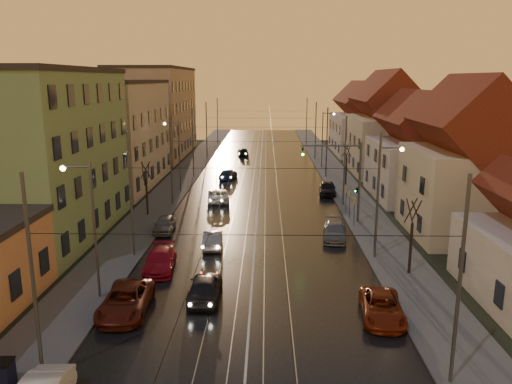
# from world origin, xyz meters

# --- Properties ---
(ground) EXTENTS (160.00, 160.00, 0.00)m
(ground) POSITION_xyz_m (0.00, 0.00, 0.00)
(ground) COLOR black
(ground) RESTS_ON ground
(road) EXTENTS (16.00, 120.00, 0.04)m
(road) POSITION_xyz_m (0.00, 40.00, 0.02)
(road) COLOR black
(road) RESTS_ON ground
(sidewalk_left) EXTENTS (4.00, 120.00, 0.15)m
(sidewalk_left) POSITION_xyz_m (-10.00, 40.00, 0.07)
(sidewalk_left) COLOR #4C4C4C
(sidewalk_left) RESTS_ON ground
(sidewalk_right) EXTENTS (4.00, 120.00, 0.15)m
(sidewalk_right) POSITION_xyz_m (10.00, 40.00, 0.07)
(sidewalk_right) COLOR #4C4C4C
(sidewalk_right) RESTS_ON ground
(tram_rail_0) EXTENTS (0.06, 120.00, 0.03)m
(tram_rail_0) POSITION_xyz_m (-2.20, 40.00, 0.06)
(tram_rail_0) COLOR gray
(tram_rail_0) RESTS_ON road
(tram_rail_1) EXTENTS (0.06, 120.00, 0.03)m
(tram_rail_1) POSITION_xyz_m (-0.77, 40.00, 0.06)
(tram_rail_1) COLOR gray
(tram_rail_1) RESTS_ON road
(tram_rail_2) EXTENTS (0.06, 120.00, 0.03)m
(tram_rail_2) POSITION_xyz_m (0.77, 40.00, 0.06)
(tram_rail_2) COLOR gray
(tram_rail_2) RESTS_ON road
(tram_rail_3) EXTENTS (0.06, 120.00, 0.03)m
(tram_rail_3) POSITION_xyz_m (2.20, 40.00, 0.06)
(tram_rail_3) COLOR gray
(tram_rail_3) RESTS_ON road
(apartment_left_1) EXTENTS (10.00, 18.00, 13.00)m
(apartment_left_1) POSITION_xyz_m (-17.50, 14.00, 6.50)
(apartment_left_1) COLOR #709760
(apartment_left_1) RESTS_ON ground
(apartment_left_2) EXTENTS (10.00, 20.00, 12.00)m
(apartment_left_2) POSITION_xyz_m (-17.50, 34.00, 6.00)
(apartment_left_2) COLOR #B5A28C
(apartment_left_2) RESTS_ON ground
(apartment_left_3) EXTENTS (10.00, 24.00, 14.00)m
(apartment_left_3) POSITION_xyz_m (-17.50, 58.00, 7.00)
(apartment_left_3) COLOR #9A7F63
(apartment_left_3) RESTS_ON ground
(house_right_1) EXTENTS (8.67, 10.20, 10.80)m
(house_right_1) POSITION_xyz_m (17.00, 15.00, 5.45)
(house_right_1) COLOR beige
(house_right_1) RESTS_ON ground
(house_right_2) EXTENTS (9.18, 12.24, 9.20)m
(house_right_2) POSITION_xyz_m (17.00, 28.00, 4.64)
(house_right_2) COLOR beige
(house_right_2) RESTS_ON ground
(house_right_3) EXTENTS (9.18, 14.28, 11.50)m
(house_right_3) POSITION_xyz_m (17.00, 43.00, 5.80)
(house_right_3) COLOR beige
(house_right_3) RESTS_ON ground
(house_right_4) EXTENTS (9.18, 16.32, 10.00)m
(house_right_4) POSITION_xyz_m (17.00, 61.00, 5.05)
(house_right_4) COLOR beige
(house_right_4) RESTS_ON ground
(catenary_pole_l_0) EXTENTS (0.16, 0.16, 9.00)m
(catenary_pole_l_0) POSITION_xyz_m (-8.60, -6.00, 4.50)
(catenary_pole_l_0) COLOR #595B60
(catenary_pole_l_0) RESTS_ON ground
(catenary_pole_r_0) EXTENTS (0.16, 0.16, 9.00)m
(catenary_pole_r_0) POSITION_xyz_m (8.60, -6.00, 4.50)
(catenary_pole_r_0) COLOR #595B60
(catenary_pole_r_0) RESTS_ON ground
(catenary_pole_l_1) EXTENTS (0.16, 0.16, 9.00)m
(catenary_pole_l_1) POSITION_xyz_m (-8.60, 9.00, 4.50)
(catenary_pole_l_1) COLOR #595B60
(catenary_pole_l_1) RESTS_ON ground
(catenary_pole_r_1) EXTENTS (0.16, 0.16, 9.00)m
(catenary_pole_r_1) POSITION_xyz_m (8.60, 9.00, 4.50)
(catenary_pole_r_1) COLOR #595B60
(catenary_pole_r_1) RESTS_ON ground
(catenary_pole_l_2) EXTENTS (0.16, 0.16, 9.00)m
(catenary_pole_l_2) POSITION_xyz_m (-8.60, 24.00, 4.50)
(catenary_pole_l_2) COLOR #595B60
(catenary_pole_l_2) RESTS_ON ground
(catenary_pole_r_2) EXTENTS (0.16, 0.16, 9.00)m
(catenary_pole_r_2) POSITION_xyz_m (8.60, 24.00, 4.50)
(catenary_pole_r_2) COLOR #595B60
(catenary_pole_r_2) RESTS_ON ground
(catenary_pole_l_3) EXTENTS (0.16, 0.16, 9.00)m
(catenary_pole_l_3) POSITION_xyz_m (-8.60, 39.00, 4.50)
(catenary_pole_l_3) COLOR #595B60
(catenary_pole_l_3) RESTS_ON ground
(catenary_pole_r_3) EXTENTS (0.16, 0.16, 9.00)m
(catenary_pole_r_3) POSITION_xyz_m (8.60, 39.00, 4.50)
(catenary_pole_r_3) COLOR #595B60
(catenary_pole_r_3) RESTS_ON ground
(catenary_pole_l_4) EXTENTS (0.16, 0.16, 9.00)m
(catenary_pole_l_4) POSITION_xyz_m (-8.60, 54.00, 4.50)
(catenary_pole_l_4) COLOR #595B60
(catenary_pole_l_4) RESTS_ON ground
(catenary_pole_r_4) EXTENTS (0.16, 0.16, 9.00)m
(catenary_pole_r_4) POSITION_xyz_m (8.60, 54.00, 4.50)
(catenary_pole_r_4) COLOR #595B60
(catenary_pole_r_4) RESTS_ON ground
(catenary_pole_l_5) EXTENTS (0.16, 0.16, 9.00)m
(catenary_pole_l_5) POSITION_xyz_m (-8.60, 72.00, 4.50)
(catenary_pole_l_5) COLOR #595B60
(catenary_pole_l_5) RESTS_ON ground
(catenary_pole_r_5) EXTENTS (0.16, 0.16, 9.00)m
(catenary_pole_r_5) POSITION_xyz_m (8.60, 72.00, 4.50)
(catenary_pole_r_5) COLOR #595B60
(catenary_pole_r_5) RESTS_ON ground
(street_lamp_0) EXTENTS (1.75, 0.32, 8.00)m
(street_lamp_0) POSITION_xyz_m (-9.10, 2.00, 4.89)
(street_lamp_0) COLOR #595B60
(street_lamp_0) RESTS_ON ground
(street_lamp_1) EXTENTS (1.75, 0.32, 8.00)m
(street_lamp_1) POSITION_xyz_m (9.10, 10.00, 4.89)
(street_lamp_1) COLOR #595B60
(street_lamp_1) RESTS_ON ground
(street_lamp_2) EXTENTS (1.75, 0.32, 8.00)m
(street_lamp_2) POSITION_xyz_m (-9.10, 30.00, 4.89)
(street_lamp_2) COLOR #595B60
(street_lamp_2) RESTS_ON ground
(street_lamp_3) EXTENTS (1.75, 0.32, 8.00)m
(street_lamp_3) POSITION_xyz_m (9.10, 46.00, 4.89)
(street_lamp_3) COLOR #595B60
(street_lamp_3) RESTS_ON ground
(traffic_light_mast) EXTENTS (5.30, 0.32, 7.20)m
(traffic_light_mast) POSITION_xyz_m (7.99, 18.00, 4.60)
(traffic_light_mast) COLOR #595B60
(traffic_light_mast) RESTS_ON ground
(bare_tree_0) EXTENTS (1.09, 1.09, 5.11)m
(bare_tree_0) POSITION_xyz_m (-10.20, 20.00, 2.49)
(bare_tree_0) COLOR black
(bare_tree_0) RESTS_ON ground
(bare_tree_1) EXTENTS (1.09, 1.09, 5.11)m
(bare_tree_1) POSITION_xyz_m (10.20, 6.00, 2.49)
(bare_tree_1) COLOR black
(bare_tree_1) RESTS_ON ground
(bare_tree_2) EXTENTS (1.09, 1.09, 5.11)m
(bare_tree_2) POSITION_xyz_m (10.40, 34.00, 2.49)
(bare_tree_2) COLOR black
(bare_tree_2) RESTS_ON ground
(driving_car_0) EXTENTS (1.83, 4.48, 1.52)m
(driving_car_0) POSITION_xyz_m (-2.66, 2.07, 0.76)
(driving_car_0) COLOR black
(driving_car_0) RESTS_ON ground
(driving_car_1) EXTENTS (1.62, 4.04, 1.31)m
(driving_car_1) POSITION_xyz_m (-3.16, 11.21, 0.65)
(driving_car_1) COLOR #9C9BA0
(driving_car_1) RESTS_ON ground
(driving_car_2) EXTENTS (2.65, 4.89, 1.30)m
(driving_car_2) POSITION_xyz_m (-4.11, 25.64, 0.65)
(driving_car_2) COLOR silver
(driving_car_2) RESTS_ON ground
(driving_car_3) EXTENTS (2.38, 4.65, 1.29)m
(driving_car_3) POSITION_xyz_m (-4.03, 37.65, 0.65)
(driving_car_3) COLOR #162144
(driving_car_3) RESTS_ON ground
(driving_car_4) EXTENTS (2.18, 4.33, 1.41)m
(driving_car_4) POSITION_xyz_m (-3.01, 57.35, 0.71)
(driving_car_4) COLOR black
(driving_car_4) RESTS_ON ground
(parked_left_1) EXTENTS (2.55, 5.26, 1.44)m
(parked_left_1) POSITION_xyz_m (-6.76, 0.24, 0.72)
(parked_left_1) COLOR #5B1B0F
(parked_left_1) RESTS_ON ground
(parked_left_2) EXTENTS (2.25, 4.80, 1.35)m
(parked_left_2) POSITION_xyz_m (-6.20, 6.50, 0.68)
(parked_left_2) COLOR #AA1121
(parked_left_2) RESTS_ON ground
(parked_left_3) EXTENTS (1.63, 3.88, 1.31)m
(parked_left_3) POSITION_xyz_m (-7.60, 15.00, 0.65)
(parked_left_3) COLOR gray
(parked_left_3) RESTS_ON ground
(parked_right_0) EXTENTS (2.57, 4.80, 1.28)m
(parked_right_0) POSITION_xyz_m (7.05, -0.13, 0.64)
(parked_right_0) COLOR maroon
(parked_right_0) RESTS_ON ground
(parked_right_1) EXTENTS (2.36, 4.66, 1.30)m
(parked_right_1) POSITION_xyz_m (6.34, 13.41, 0.65)
(parked_right_1) COLOR gray
(parked_right_1) RESTS_ON ground
(parked_right_2) EXTENTS (2.19, 4.54, 1.50)m
(parked_right_2) POSITION_xyz_m (7.60, 28.96, 0.75)
(parked_right_2) COLOR black
(parked_right_2) RESTS_ON ground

